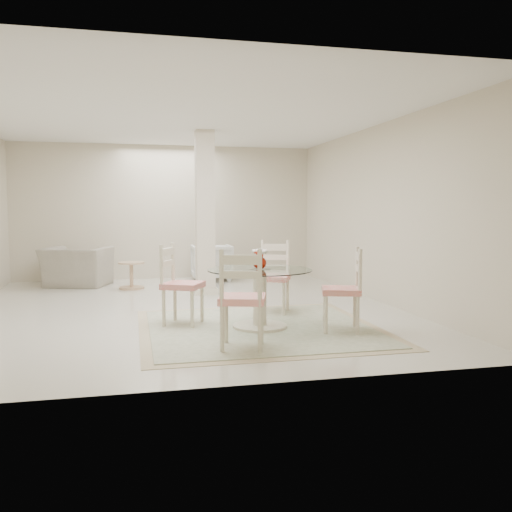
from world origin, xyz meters
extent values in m
plane|color=beige|center=(0.00, 0.00, 0.00)|extent=(7.00, 7.00, 0.00)
cube|color=beige|center=(0.00, 3.50, 1.35)|extent=(6.00, 0.02, 2.70)
cube|color=beige|center=(0.00, -3.50, 1.35)|extent=(6.00, 0.02, 2.70)
cube|color=beige|center=(3.00, 0.00, 1.35)|extent=(0.02, 7.00, 2.70)
cube|color=white|center=(0.00, 0.00, 2.70)|extent=(6.00, 7.00, 0.02)
cube|color=beige|center=(0.50, 1.30, 1.35)|extent=(0.30, 0.30, 2.70)
cube|color=tan|center=(0.78, -1.51, 0.00)|extent=(2.81, 2.81, 0.01)
cube|color=beige|center=(0.78, -1.51, 0.01)|extent=(2.57, 2.57, 0.01)
cylinder|color=beige|center=(0.78, -1.51, 0.02)|extent=(0.64, 0.64, 0.05)
cylinder|color=beige|center=(0.78, -1.51, 0.37)|extent=(0.16, 0.16, 0.66)
cylinder|color=beige|center=(0.78, -1.51, 0.68)|extent=(0.26, 0.26, 0.03)
cylinder|color=white|center=(0.78, -1.51, 0.70)|extent=(1.23, 1.23, 0.01)
ellipsoid|color=#9B1604|center=(0.78, -1.51, 0.78)|extent=(0.16, 0.16, 0.15)
cylinder|color=#9B1604|center=(0.78, -1.51, 0.88)|extent=(0.08, 0.08, 0.04)
cylinder|color=#9B1604|center=(0.78, -1.51, 0.91)|extent=(0.14, 0.14, 0.02)
ellipsoid|color=white|center=(0.78, -1.51, 0.93)|extent=(0.09, 0.09, 0.04)
ellipsoid|color=white|center=(0.82, -1.49, 0.92)|extent=(0.09, 0.09, 0.04)
ellipsoid|color=white|center=(0.73, -1.48, 0.92)|extent=(0.09, 0.09, 0.04)
ellipsoid|color=white|center=(0.78, -1.56, 0.91)|extent=(0.09, 0.09, 0.04)
ellipsoid|color=white|center=(0.82, -1.54, 0.92)|extent=(0.09, 0.09, 0.04)
cylinder|color=beige|center=(1.53, -1.67, 0.22)|extent=(0.04, 0.04, 0.45)
cylinder|color=beige|center=(1.42, -2.01, 0.22)|extent=(0.04, 0.04, 0.45)
cylinder|color=beige|center=(1.87, -1.78, 0.22)|extent=(0.04, 0.04, 0.45)
cylinder|color=beige|center=(1.76, -2.12, 0.22)|extent=(0.04, 0.04, 0.45)
cube|color=red|center=(1.64, -1.89, 0.48)|extent=(0.54, 0.54, 0.07)
cube|color=beige|center=(1.83, -1.95, 0.81)|extent=(0.16, 0.38, 0.53)
cylinder|color=#F4E6C8|center=(0.93, -0.73, 0.23)|extent=(0.04, 0.04, 0.45)
cylinder|color=#F4E6C8|center=(1.25, -0.88, 0.23)|extent=(0.04, 0.04, 0.45)
cylinder|color=#F4E6C8|center=(1.07, -0.40, 0.23)|extent=(0.04, 0.04, 0.45)
cylinder|color=#F4E6C8|center=(1.40, -0.55, 0.23)|extent=(0.04, 0.04, 0.45)
cube|color=#B62413|center=(1.16, -0.64, 0.49)|extent=(0.58, 0.58, 0.07)
cube|color=#F4E6C8|center=(1.24, -0.46, 0.82)|extent=(0.38, 0.20, 0.53)
cylinder|color=beige|center=(-0.01, -1.36, 0.23)|extent=(0.04, 0.04, 0.46)
cylinder|color=beige|center=(0.15, -1.04, 0.23)|extent=(0.04, 0.04, 0.46)
cylinder|color=beige|center=(-0.33, -1.21, 0.23)|extent=(0.04, 0.04, 0.46)
cylinder|color=beige|center=(-0.17, -0.88, 0.23)|extent=(0.04, 0.04, 0.46)
cube|color=red|center=(-0.09, -1.12, 0.49)|extent=(0.59, 0.59, 0.07)
cube|color=beige|center=(-0.27, -1.04, 0.83)|extent=(0.22, 0.38, 0.54)
cylinder|color=beige|center=(0.62, -2.25, 0.24)|extent=(0.05, 0.05, 0.48)
cylinder|color=beige|center=(0.26, -2.15, 0.24)|extent=(0.05, 0.05, 0.48)
cylinder|color=beige|center=(0.52, -2.61, 0.24)|extent=(0.05, 0.05, 0.48)
cylinder|color=beige|center=(0.16, -2.50, 0.24)|extent=(0.05, 0.05, 0.48)
cube|color=red|center=(0.39, -2.38, 0.51)|extent=(0.56, 0.56, 0.07)
cube|color=beige|center=(0.33, -2.58, 0.86)|extent=(0.41, 0.16, 0.56)
imported|color=gray|center=(-1.69, 2.70, 0.36)|extent=(1.34, 1.25, 0.72)
imported|color=white|center=(0.84, 2.95, 0.36)|extent=(0.78, 0.81, 0.72)
cylinder|color=tan|center=(-0.71, 2.13, 0.02)|extent=(0.44, 0.44, 0.04)
cylinder|color=tan|center=(-0.71, 2.13, 0.24)|extent=(0.06, 0.06, 0.42)
cylinder|color=tan|center=(-0.71, 2.13, 0.46)|extent=(0.46, 0.46, 0.03)
camera|label=1|loc=(-0.68, -7.68, 1.42)|focal=38.00mm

